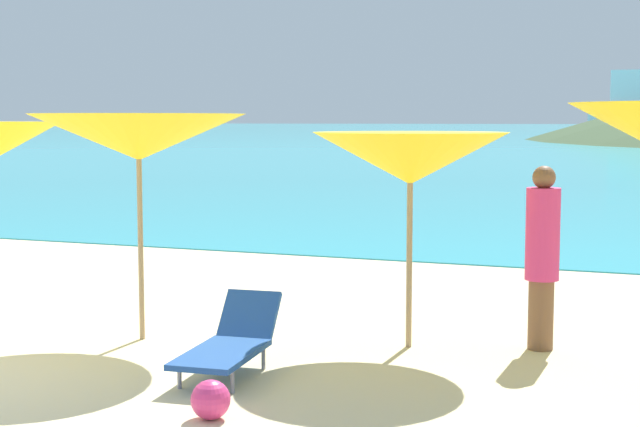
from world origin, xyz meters
name	(u,v)px	position (x,y,z in m)	size (l,w,h in m)	color
ground_plane	(321,248)	(0.00, 10.00, -0.15)	(50.00, 100.00, 0.30)	beige
umbrella_5	(139,137)	(1.15, 2.04, 2.03)	(2.15, 2.15, 2.26)	#9E7F59
umbrella_6	(410,159)	(3.74, 2.69, 1.83)	(1.95, 1.95, 2.08)	#9E7F59
lounge_chair_6	(230,342)	(2.55, 1.20, 0.28)	(0.67, 1.47, 0.62)	#1E478C
beachgoer_1	(542,252)	(4.95, 3.06, 0.94)	(0.32, 0.32, 1.77)	brown
beach_ball	(211,400)	(2.98, 0.02, 0.15)	(0.30, 0.30, 0.30)	#D83372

